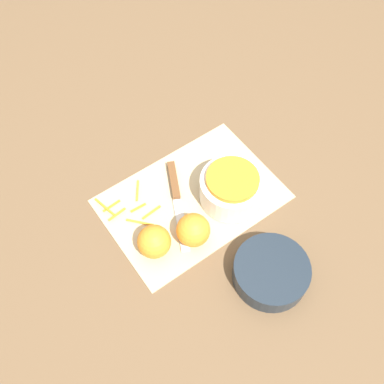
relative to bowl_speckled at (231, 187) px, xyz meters
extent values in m
plane|color=brown|center=(0.09, -0.05, -0.05)|extent=(4.00, 4.00, 0.00)
cube|color=#CCB284|center=(0.09, -0.05, -0.05)|extent=(0.45, 0.31, 0.01)
cylinder|color=silver|center=(0.00, 0.00, -0.01)|extent=(0.16, 0.16, 0.07)
cylinder|color=orange|center=(0.00, 0.00, 0.04)|extent=(0.13, 0.13, 0.02)
cylinder|color=#1E2833|center=(0.06, 0.23, -0.02)|extent=(0.18, 0.18, 0.05)
cube|color=brown|center=(0.09, -0.12, -0.03)|extent=(0.07, 0.11, 0.02)
cube|color=silver|center=(0.15, 0.00, -0.04)|extent=(0.09, 0.15, 0.00)
sphere|color=orange|center=(0.15, 0.04, 0.00)|extent=(0.08, 0.08, 0.08)
sphere|color=orange|center=(0.24, 0.01, 0.00)|extent=(0.08, 0.08, 0.08)
cube|color=orange|center=(0.22, -0.11, -0.04)|extent=(0.04, 0.01, 0.00)
cube|color=orange|center=(0.19, -0.08, -0.04)|extent=(0.06, 0.01, 0.00)
cube|color=orange|center=(0.19, -0.16, -0.04)|extent=(0.04, 0.05, 0.00)
cube|color=orange|center=(0.23, -0.07, -0.04)|extent=(0.05, 0.06, 0.00)
cube|color=orange|center=(0.29, -0.16, -0.04)|extent=(0.02, 0.07, 0.00)
cube|color=orange|center=(0.27, -0.16, -0.04)|extent=(0.05, 0.01, 0.00)
cube|color=orange|center=(0.27, -0.12, -0.04)|extent=(0.05, 0.01, 0.00)
camera|label=1|loc=(0.44, 0.44, 0.96)|focal=42.00mm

